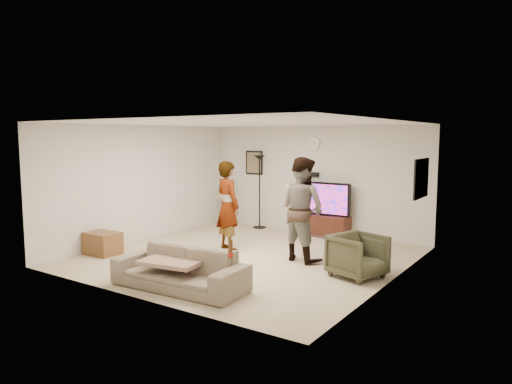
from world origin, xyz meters
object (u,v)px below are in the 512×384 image
Objects in this scene: person_left at (228,206)px; armchair at (358,256)px; tv_stand at (324,225)px; side_table at (103,243)px; sofa at (180,269)px; cat_tree at (227,203)px; tv at (324,199)px; floor_lamp at (259,192)px; person_right at (302,209)px; beer_bottle at (230,249)px.

person_left is 2.31× the size of armchair.
armchair is at bearing -54.30° from tv_stand.
tv_stand is 2.57m from person_left.
sofa is at bearing -14.72° from side_table.
tv_stand is 1.51× the size of armchair.
cat_tree is at bearing 79.55° from armchair.
armchair is (1.86, -2.59, -0.51)m from tv.
tv_stand is 0.65× the size of floor_lamp.
floor_lamp is at bearing -28.25° from person_right.
tv is at bearing -90.17° from person_left.
person_right reaches higher than sofa.
armchair is at bearing 15.96° from side_table.
cat_tree reaches higher than armchair.
sofa reaches higher than tv_stand.
tv_stand is 1.03× the size of cat_tree.
side_table is (-2.66, 0.70, -0.09)m from sofa.
person_left is at bearing 19.02° from person_right.
tv_stand is 3.19m from armchair.
person_right reaches higher than armchair.
person_left is 2.92m from armchair.
floor_lamp is 0.96m from cat_tree.
cat_tree is 1.76× the size of side_table.
beer_bottle is 2.30m from armchair.
cat_tree is at bearing 127.99° from beer_bottle.
armchair reaches higher than sofa.
tv is (0.00, 0.00, 0.62)m from tv_stand.
beer_bottle is at bearing 151.44° from person_left.
beer_bottle is (0.95, 0.00, 0.43)m from sofa.
armchair is 4.82m from side_table.
tv is 4.69m from beer_bottle.
person_right is at bearing -74.52° from tv.
tv is 2.66m from cat_tree.
cat_tree is 0.55× the size of sofa.
tv reaches higher than cat_tree.
armchair is at bearing 174.72° from person_right.
person_left is at bearing -52.16° from cat_tree.
tv is at bearing -60.42° from person_right.
cat_tree is 0.60× the size of person_right.
cat_tree is 3.81m from person_right.
floor_lamp reaches higher than side_table.
floor_lamp reaches higher than tv.
armchair is (4.50, -2.43, -0.21)m from cat_tree.
tv_stand is 0.93× the size of tv.
person_right is 2.46× the size of armchair.
person_right is at bearing -31.53° from cat_tree.
cat_tree is at bearing -17.43° from person_right.
tv is 5.03× the size of beer_bottle.
floor_lamp is at bearing -48.16° from person_left.
sofa is 2.68× the size of armchair.
side_table is (-3.36, -1.77, -0.73)m from person_right.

